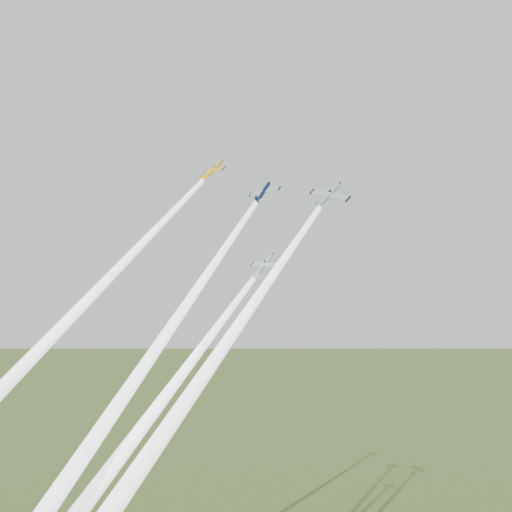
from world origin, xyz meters
The scene contains 8 objects.
plane_yellow centered at (-16.43, 3.13, 110.39)m, with size 7.07×7.02×1.11m, color gold, non-canonical shape.
smoke_trail_yellow centered at (-25.24, -19.60, 85.82)m, with size 2.73×2.73×62.83m, color white, non-canonical shape.
plane_navy centered at (-1.67, -0.96, 104.10)m, with size 7.03×6.97×1.10m, color #0C1336, non-canonical shape.
smoke_trail_navy centered at (-3.85, -28.49, 76.27)m, with size 2.73×2.73×72.01m, color white, non-canonical shape.
plane_silver_right centered at (10.05, 1.90, 102.73)m, with size 8.73×8.67×1.37m, color #A3AAB1, non-canonical shape.
smoke_trail_silver_right centered at (5.29, -21.31, 78.86)m, with size 2.73×2.73×60.87m, color white, non-canonical shape.
plane_silver_low centered at (1.94, -6.71, 90.19)m, with size 6.88×6.83×1.08m, color #B3BAC2, non-canonical shape.
smoke_trail_silver_low centered at (-3.48, -26.94, 69.08)m, with size 2.73×2.73×53.06m, color white, non-canonical shape.
Camera 1 is at (60.85, -100.28, 85.39)m, focal length 45.00 mm.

